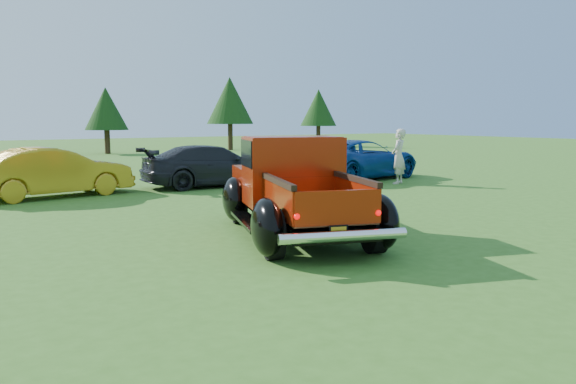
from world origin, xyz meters
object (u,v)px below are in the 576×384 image
object	(u,v)px
spectator	(399,156)
tree_far_east	(318,108)
show_car_grey	(213,166)
show_car_yellow	(53,172)
pickup_truck	(292,187)
show_car_blue	(358,159)
tree_east	(230,101)
tree_mid_right	(106,109)

from	to	relation	value
spectator	tree_far_east	bearing A→B (deg)	-149.50
tree_far_east	spectator	xyz separation A→B (m)	(-14.56, -23.97, -2.27)
tree_far_east	show_car_grey	size ratio (longest dim) A/B	0.99
tree_far_east	show_car_yellow	world-z (taller)	tree_far_east
pickup_truck	tree_far_east	bearing A→B (deg)	71.52
spectator	show_car_blue	bearing A→B (deg)	-115.97
show_car_yellow	pickup_truck	bearing A→B (deg)	-168.95
tree_east	show_car_grey	bearing A→B (deg)	-119.74
show_car_grey	show_car_blue	xyz separation A→B (m)	(5.72, -1.02, 0.05)
tree_east	show_car_grey	xyz separation A→B (m)	(-11.36, -19.89, -2.95)
tree_far_east	pickup_truck	distance (m)	36.82
tree_mid_right	tree_far_east	xyz separation A→B (m)	(18.00, 0.50, 0.27)
pickup_truck	show_car_yellow	distance (m)	8.80
tree_far_east	show_car_grey	bearing A→B (deg)	-134.27
show_car_yellow	show_car_blue	size ratio (longest dim) A/B	0.82
tree_east	show_car_blue	xyz separation A→B (m)	(-5.64, -20.91, -2.90)
tree_mid_right	show_car_yellow	bearing A→B (deg)	-110.39
pickup_truck	show_car_grey	bearing A→B (deg)	94.06
show_car_grey	spectator	distance (m)	6.58
tree_far_east	show_car_grey	xyz separation A→B (m)	(-20.36, -20.89, -2.54)
pickup_truck	show_car_grey	size ratio (longest dim) A/B	1.15
tree_mid_right	pickup_truck	distance (m)	28.92
tree_east	show_car_yellow	bearing A→B (deg)	-129.98
tree_east	tree_far_east	xyz separation A→B (m)	(9.00, 1.00, -0.41)
show_car_grey	spectator	world-z (taller)	spectator
show_car_grey	show_car_blue	bearing A→B (deg)	-95.44
tree_far_east	pickup_truck	bearing A→B (deg)	-127.94
show_car_grey	show_car_yellow	bearing A→B (deg)	92.36
pickup_truck	spectator	distance (m)	9.47
show_car_yellow	show_car_blue	distance (m)	10.93
show_car_grey	show_car_blue	world-z (taller)	show_car_blue
pickup_truck	show_car_yellow	xyz separation A→B (m)	(-2.91, 8.30, -0.19)
tree_mid_right	show_car_blue	xyz separation A→B (m)	(3.36, -21.41, -2.21)
show_car_blue	spectator	distance (m)	2.07
tree_far_east	show_car_blue	size ratio (longest dim) A/B	0.88
show_car_grey	tree_far_east	bearing A→B (deg)	-39.57
tree_far_east	show_car_blue	bearing A→B (deg)	-123.74
tree_far_east	spectator	world-z (taller)	tree_far_east
tree_east	pickup_truck	distance (m)	31.22
spectator	pickup_truck	bearing A→B (deg)	3.72
tree_far_east	pickup_truck	world-z (taller)	tree_far_east
tree_east	show_car_yellow	world-z (taller)	tree_east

